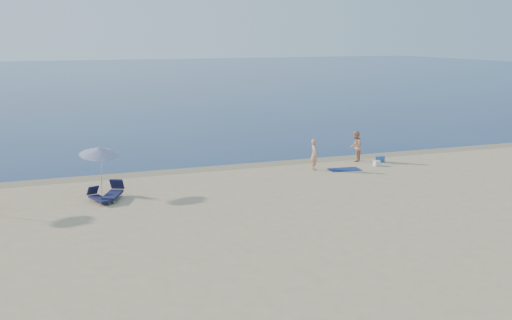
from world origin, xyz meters
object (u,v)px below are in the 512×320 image
Objects in this scene: person_left at (314,154)px; person_right at (356,146)px; blue_cooler at (380,159)px; umbrella_near at (99,151)px.

person_right reaches higher than person_left.
blue_cooler is (4.64, 0.54, -0.70)m from person_left.
umbrella_near reaches higher than blue_cooler.
person_left is 4.72m from blue_cooler.
person_right is 1.63m from blue_cooler.
person_left is 12.01m from umbrella_near.
person_left is 3.69× the size of blue_cooler.
person_left is 3.63m from person_right.
person_left is at bearing -29.46° from person_right.
person_left is at bearing 3.68° from umbrella_near.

